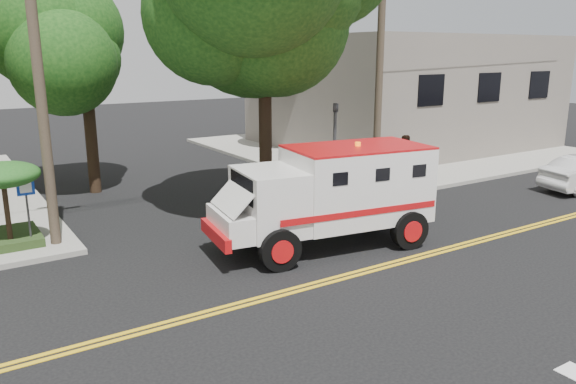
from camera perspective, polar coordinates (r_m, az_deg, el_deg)
ground at (r=13.97m, az=6.13°, el=-8.48°), size 100.00×100.00×0.00m
sidewalk_ne at (r=32.39m, az=9.88°, el=4.52°), size 17.00×17.00×0.15m
building_right at (r=33.42m, az=11.45°, el=10.06°), size 14.00×12.00×6.00m
utility_pole_left at (r=16.22m, az=-23.93°, el=9.94°), size 0.28×0.28×9.00m
utility_pole_right at (r=21.73m, az=9.27°, el=11.70°), size 0.28×0.28×9.00m
tree_left at (r=22.46m, az=-19.17°, el=14.33°), size 4.48×4.20×7.70m
tree_right at (r=30.88m, az=0.76°, el=15.49°), size 4.80×4.50×8.20m
traffic_signal at (r=19.90m, az=4.76°, el=5.04°), size 0.15×0.18×3.60m
accessibility_sign at (r=16.76m, az=-24.98°, el=-0.97°), size 0.45×0.10×2.02m
armored_truck at (r=15.54m, az=4.46°, el=0.10°), size 6.41×3.21×2.80m
pedestrian_a at (r=22.21m, az=11.70°, el=2.34°), size 0.68×0.65×1.56m
pedestrian_b at (r=24.08m, az=11.69°, el=3.55°), size 0.91×0.72×1.81m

